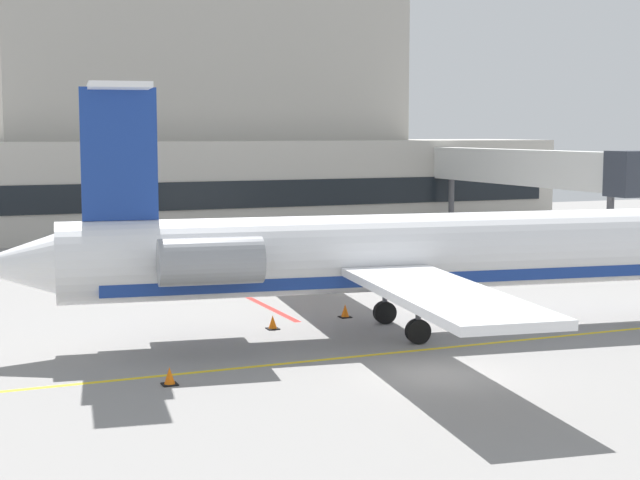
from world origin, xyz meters
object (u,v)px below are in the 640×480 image
fuel_tank (313,236)px  regional_jet (420,252)px  baggage_tug (148,272)px  pushback_tractor (454,251)px

fuel_tank → regional_jet: bearing=-101.5°
baggage_tug → fuel_tank: bearing=33.1°
regional_jet → baggage_tug: (-7.43, 13.43, -2.14)m
regional_jet → fuel_tank: size_ratio=3.98×
regional_jet → fuel_tank: (4.29, 21.07, -1.67)m
baggage_tug → pushback_tractor: bearing=3.8°
pushback_tractor → fuel_tank: size_ratio=0.49×
regional_jet → fuel_tank: bearing=78.5°
regional_jet → baggage_tug: regional_jet is taller
baggage_tug → fuel_tank: size_ratio=0.40×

